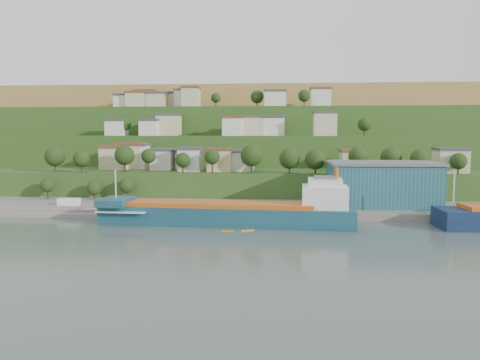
# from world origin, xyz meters

# --- Properties ---
(ground) EXTENTS (500.00, 500.00, 0.00)m
(ground) POSITION_xyz_m (0.00, 0.00, 0.00)
(ground) COLOR #404E49
(ground) RESTS_ON ground
(quay) EXTENTS (220.00, 26.00, 4.00)m
(quay) POSITION_xyz_m (20.00, 28.00, 0.00)
(quay) COLOR slate
(quay) RESTS_ON ground
(pebble_beach) EXTENTS (40.00, 18.00, 2.40)m
(pebble_beach) POSITION_xyz_m (-55.00, 22.00, 0.00)
(pebble_beach) COLOR slate
(pebble_beach) RESTS_ON ground
(hillside) EXTENTS (360.00, 210.77, 96.00)m
(hillside) POSITION_xyz_m (-0.05, 168.67, 0.09)
(hillside) COLOR #284719
(hillside) RESTS_ON ground
(cargo_ship_near) EXTENTS (64.58, 13.78, 16.47)m
(cargo_ship_near) POSITION_xyz_m (-0.78, 8.15, 2.63)
(cargo_ship_near) COLOR #133148
(cargo_ship_near) RESTS_ON ground
(warehouse) EXTENTS (31.33, 19.55, 12.80)m
(warehouse) POSITION_xyz_m (40.52, 30.29, 8.43)
(warehouse) COLOR #1D4C57
(warehouse) RESTS_ON quay
(caravan) EXTENTS (6.16, 2.67, 2.85)m
(caravan) POSITION_xyz_m (-50.74, 23.06, 2.63)
(caravan) COLOR white
(caravan) RESTS_ON pebble_beach
(dinghy) EXTENTS (4.64, 2.56, 0.88)m
(dinghy) POSITION_xyz_m (-41.42, 16.81, 1.64)
(dinghy) COLOR silver
(dinghy) RESTS_ON pebble_beach
(kayak_orange) EXTENTS (2.89, 0.71, 0.72)m
(kayak_orange) POSITION_xyz_m (-1.53, -0.19, 0.21)
(kayak_orange) COLOR orange
(kayak_orange) RESTS_ON ground
(kayak_yellow) EXTENTS (3.16, 1.87, 0.81)m
(kayak_yellow) POSITION_xyz_m (3.07, 0.70, 0.24)
(kayak_yellow) COLOR orange
(kayak_yellow) RESTS_ON ground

